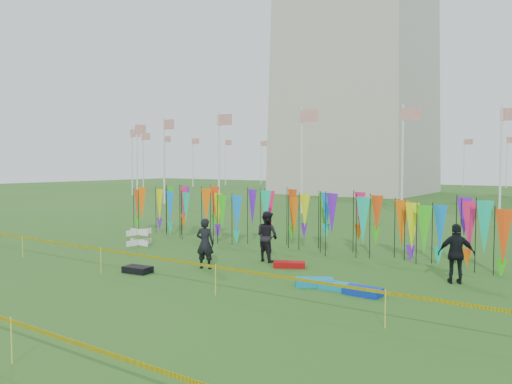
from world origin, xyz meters
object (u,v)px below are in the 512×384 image
Objects in this scene: person_left at (205,243)px; kite_bag_turquoise at (314,282)px; person_mid at (267,236)px; kite_bag_black at (138,270)px; person_right at (456,254)px; kite_bag_blue at (363,291)px; box_kite at (139,237)px; kite_bag_teal at (338,286)px; kite_bag_red at (289,265)px.

kite_bag_turquoise is (4.42, -0.04, -0.79)m from person_left.
person_mid is 5.01m from kite_bag_black.
person_right is 3.59m from kite_bag_blue.
kite_bag_black is (4.31, -3.96, -0.27)m from box_kite.
kite_bag_teal is (-2.70, -2.85, -0.84)m from person_right.
kite_bag_blue is at bearing 35.67° from person_right.
person_mid reaches higher than box_kite.
person_mid is at bearing 158.98° from kite_bag_red.
kite_bag_red is at bearing 44.21° from kite_bag_black.
kite_bag_turquoise is at bearing 157.39° from person_mid.
person_left is 8.38m from person_right.
kite_bag_teal is at bearing 14.97° from kite_bag_black.
person_right is 1.78× the size of kite_bag_blue.
box_kite is 0.71× the size of kite_bag_teal.
kite_bag_red is at bearing 145.46° from kite_bag_teal.
kite_bag_black is at bearing 72.37° from person_mid.
box_kite is at bearing -19.53° from person_right.
person_left is 1.56× the size of kite_bag_turquoise.
kite_bag_teal is (10.98, -2.17, -0.28)m from box_kite.
kite_bag_black is at bearing -167.50° from kite_bag_blue.
person_mid is at bearing -19.02° from person_right.
person_right is at bearing -178.80° from person_left.
kite_bag_teal is at bearing -34.54° from kite_bag_red.
kite_bag_turquoise is 1.02× the size of kite_bag_red.
kite_bag_turquoise is at bearing 178.45° from kite_bag_teal.
person_left is 4.49m from kite_bag_turquoise.
person_mid is 1.83× the size of kite_bag_blue.
kite_bag_red is at bearing -1.56° from box_kite.
kite_bag_turquoise is at bearing 175.12° from kite_bag_blue.
person_right reaches higher than kite_bag_red.
kite_bag_turquoise is (-3.49, -2.82, -0.82)m from person_right.
person_mid is at bearing 152.71° from kite_bag_blue.
person_right is (7.90, 2.79, 0.03)m from person_left.
kite_bag_black is at bearing -135.79° from kite_bag_red.
person_left is 0.94× the size of person_mid.
person_left reaches higher than box_kite.
person_left is at bearing 79.08° from person_mid.
person_mid is 6.84m from person_right.
kite_bag_red reaches higher than kite_bag_teal.
person_mid reaches higher than person_right.
person_right is (6.82, 0.40, -0.03)m from person_mid.
kite_bag_black is (-1.47, -1.85, -0.80)m from person_left.
person_left is 1.68× the size of kite_bag_teal.
person_mid is 1.79× the size of kite_bag_teal.
person_mid is (1.08, 2.39, 0.06)m from person_left.
kite_bag_black is 6.91m from kite_bag_teal.
kite_bag_blue is 7.70m from kite_bag_black.
person_right is 10.49m from kite_bag_black.
person_right reaches higher than kite_bag_turquoise.
person_right is at bearing 9.19° from kite_bag_red.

